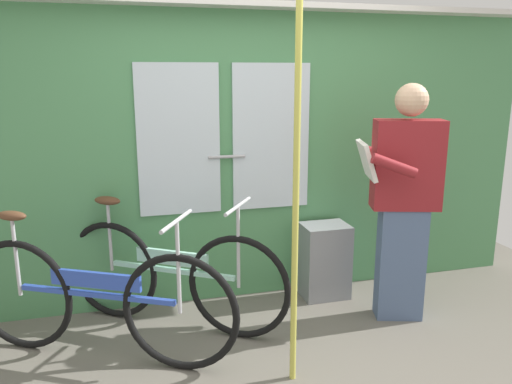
{
  "coord_description": "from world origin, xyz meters",
  "views": [
    {
      "loc": [
        -0.97,
        -2.58,
        1.75
      ],
      "look_at": [
        -0.16,
        0.38,
        1.02
      ],
      "focal_mm": 35.57,
      "sensor_mm": 36.0,
      "label": 1
    }
  ],
  "objects": [
    {
      "name": "trash_bin_by_wall",
      "position": [
        0.55,
        0.93,
        0.3
      ],
      "size": [
        0.36,
        0.28,
        0.59
      ],
      "primitive_type": "cube",
      "color": "gray",
      "rests_on": "ground_plane"
    },
    {
      "name": "train_door_wall",
      "position": [
        -0.01,
        1.14,
        1.17
      ],
      "size": [
        4.64,
        0.28,
        2.23
      ],
      "color": "#4C8C56",
      "rests_on": "ground_plane"
    },
    {
      "name": "passenger_reading_newspaper",
      "position": [
        0.93,
        0.46,
        0.89
      ],
      "size": [
        0.62,
        0.55,
        1.68
      ],
      "rotation": [
        0.0,
        0.0,
        2.85
      ],
      "color": "slate",
      "rests_on": "ground_plane"
    },
    {
      "name": "handrail_pole",
      "position": [
        -0.07,
        -0.09,
        1.09
      ],
      "size": [
        0.04,
        0.04,
        2.19
      ],
      "primitive_type": "cylinder",
      "color": "#C6C14C",
      "rests_on": "ground_plane"
    },
    {
      "name": "bicycle_near_door",
      "position": [
        -1.17,
        0.44,
        0.39
      ],
      "size": [
        1.62,
        0.91,
        0.95
      ],
      "rotation": [
        0.0,
        0.0,
        -0.49
      ],
      "color": "black",
      "rests_on": "ground_plane"
    },
    {
      "name": "ground_plane",
      "position": [
        0.0,
        0.0,
        -0.02
      ],
      "size": [
        5.64,
        3.89,
        0.04
      ],
      "primitive_type": "cube",
      "color": "#666056"
    },
    {
      "name": "bicycle_leaning_behind",
      "position": [
        -0.67,
        0.73,
        0.38
      ],
      "size": [
        1.44,
        0.96,
        0.93
      ],
      "rotation": [
        0.0,
        0.0,
        -0.58
      ],
      "color": "black",
      "rests_on": "ground_plane"
    }
  ]
}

